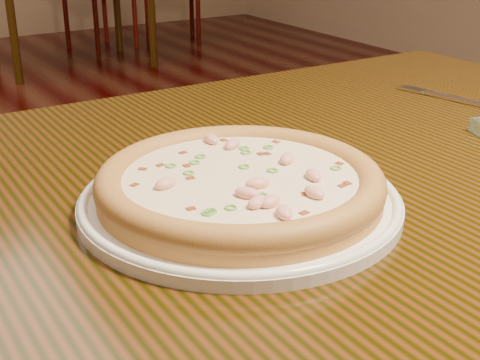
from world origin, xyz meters
TOP-DOWN VIEW (x-y plane):
  - hero_table at (0.34, -0.62)m, footprint 1.20×0.80m
  - plate at (0.22, -0.67)m, footprint 0.32×0.32m
  - pizza at (0.22, -0.67)m, footprint 0.28×0.28m
  - fork at (0.70, -0.51)m, footprint 0.05×0.18m

SIDE VIEW (x-z plane):
  - hero_table at x=0.34m, z-range 0.28..1.03m
  - fork at x=0.70m, z-range 0.75..0.75m
  - plate at x=0.22m, z-range 0.75..0.77m
  - pizza at x=0.22m, z-range 0.76..0.79m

